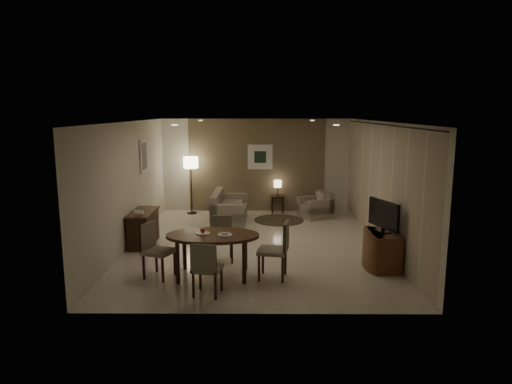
{
  "coord_description": "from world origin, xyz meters",
  "views": [
    {
      "loc": [
        0.06,
        -9.75,
        2.94
      ],
      "look_at": [
        0.0,
        0.2,
        1.15
      ],
      "focal_mm": 32.0,
      "sensor_mm": 36.0,
      "label": 1
    }
  ],
  "objects_px": {
    "chair_near": "(207,268)",
    "chair_right": "(273,250)",
    "chair_left": "(159,251)",
    "chair_far": "(222,239)",
    "side_table": "(278,204)",
    "sofa": "(230,207)",
    "console_desk": "(143,228)",
    "tv_cabinet": "(383,250)",
    "armchair": "(315,205)",
    "floor_lamp": "(191,185)",
    "dining_table": "(213,255)"
  },
  "relations": [
    {
      "from": "chair_near",
      "to": "tv_cabinet",
      "type": "bearing_deg",
      "value": -147.69
    },
    {
      "from": "chair_near",
      "to": "sofa",
      "type": "relative_size",
      "value": 0.53
    },
    {
      "from": "chair_left",
      "to": "armchair",
      "type": "relative_size",
      "value": 1.23
    },
    {
      "from": "console_desk",
      "to": "dining_table",
      "type": "distance_m",
      "value": 2.62
    },
    {
      "from": "tv_cabinet",
      "to": "chair_right",
      "type": "distance_m",
      "value": 2.17
    },
    {
      "from": "chair_far",
      "to": "floor_lamp",
      "type": "distance_m",
      "value": 4.39
    },
    {
      "from": "chair_near",
      "to": "armchair",
      "type": "height_order",
      "value": "chair_near"
    },
    {
      "from": "console_desk",
      "to": "tv_cabinet",
      "type": "xyz_separation_m",
      "value": [
        4.89,
        -1.5,
        -0.03
      ]
    },
    {
      "from": "chair_far",
      "to": "side_table",
      "type": "distance_m",
      "value": 4.55
    },
    {
      "from": "chair_left",
      "to": "chair_right",
      "type": "distance_m",
      "value": 2.01
    },
    {
      "from": "chair_far",
      "to": "armchair",
      "type": "height_order",
      "value": "chair_far"
    },
    {
      "from": "chair_near",
      "to": "armchair",
      "type": "distance_m",
      "value": 5.91
    },
    {
      "from": "chair_far",
      "to": "chair_left",
      "type": "xyz_separation_m",
      "value": [
        -1.05,
        -0.9,
        0.05
      ]
    },
    {
      "from": "side_table",
      "to": "chair_near",
      "type": "bearing_deg",
      "value": -102.78
    },
    {
      "from": "chair_right",
      "to": "sofa",
      "type": "bearing_deg",
      "value": -156.22
    },
    {
      "from": "dining_table",
      "to": "side_table",
      "type": "distance_m",
      "value": 5.39
    },
    {
      "from": "sofa",
      "to": "chair_far",
      "type": "bearing_deg",
      "value": -177.42
    },
    {
      "from": "console_desk",
      "to": "side_table",
      "type": "bearing_deg",
      "value": 46.37
    },
    {
      "from": "dining_table",
      "to": "tv_cabinet",
      "type": "bearing_deg",
      "value": 8.34
    },
    {
      "from": "dining_table",
      "to": "chair_near",
      "type": "distance_m",
      "value": 0.82
    },
    {
      "from": "console_desk",
      "to": "dining_table",
      "type": "height_order",
      "value": "dining_table"
    },
    {
      "from": "tv_cabinet",
      "to": "chair_near",
      "type": "relative_size",
      "value": 1.0
    },
    {
      "from": "tv_cabinet",
      "to": "sofa",
      "type": "distance_m",
      "value": 4.78
    },
    {
      "from": "side_table",
      "to": "chair_far",
      "type": "bearing_deg",
      "value": -106.11
    },
    {
      "from": "console_desk",
      "to": "side_table",
      "type": "height_order",
      "value": "console_desk"
    },
    {
      "from": "tv_cabinet",
      "to": "chair_right",
      "type": "relative_size",
      "value": 0.87
    },
    {
      "from": "chair_near",
      "to": "side_table",
      "type": "bearing_deg",
      "value": -92.58
    },
    {
      "from": "sofa",
      "to": "chair_left",
      "type": "bearing_deg",
      "value": 168.0
    },
    {
      "from": "tv_cabinet",
      "to": "chair_right",
      "type": "bearing_deg",
      "value": -165.71
    },
    {
      "from": "dining_table",
      "to": "console_desk",
      "type": "bearing_deg",
      "value": 131.51
    },
    {
      "from": "chair_right",
      "to": "sofa",
      "type": "distance_m",
      "value": 4.28
    },
    {
      "from": "chair_far",
      "to": "chair_right",
      "type": "bearing_deg",
      "value": -51.37
    },
    {
      "from": "sofa",
      "to": "side_table",
      "type": "height_order",
      "value": "sofa"
    },
    {
      "from": "dining_table",
      "to": "sofa",
      "type": "xyz_separation_m",
      "value": [
        0.04,
        4.08,
        0.01
      ]
    },
    {
      "from": "tv_cabinet",
      "to": "chair_left",
      "type": "xyz_separation_m",
      "value": [
        -4.11,
        -0.51,
        0.14
      ]
    },
    {
      "from": "chair_right",
      "to": "floor_lamp",
      "type": "relative_size",
      "value": 0.63
    },
    {
      "from": "sofa",
      "to": "tv_cabinet",
      "type": "bearing_deg",
      "value": -137.82
    },
    {
      "from": "chair_near",
      "to": "chair_right",
      "type": "bearing_deg",
      "value": -134.67
    },
    {
      "from": "side_table",
      "to": "chair_right",
      "type": "bearing_deg",
      "value": -93.28
    },
    {
      "from": "chair_near",
      "to": "chair_left",
      "type": "relative_size",
      "value": 0.93
    },
    {
      "from": "dining_table",
      "to": "chair_right",
      "type": "bearing_deg",
      "value": -3.84
    },
    {
      "from": "console_desk",
      "to": "floor_lamp",
      "type": "height_order",
      "value": "floor_lamp"
    },
    {
      "from": "sofa",
      "to": "chair_right",
      "type": "bearing_deg",
      "value": -164.72
    },
    {
      "from": "console_desk",
      "to": "chair_near",
      "type": "distance_m",
      "value": 3.28
    },
    {
      "from": "dining_table",
      "to": "armchair",
      "type": "bearing_deg",
      "value": 62.55
    },
    {
      "from": "armchair",
      "to": "side_table",
      "type": "xyz_separation_m",
      "value": [
        -1.02,
        0.63,
        -0.11
      ]
    },
    {
      "from": "console_desk",
      "to": "side_table",
      "type": "relative_size",
      "value": 2.42
    },
    {
      "from": "console_desk",
      "to": "chair_far",
      "type": "relative_size",
      "value": 1.37
    },
    {
      "from": "dining_table",
      "to": "chair_left",
      "type": "distance_m",
      "value": 0.96
    },
    {
      "from": "side_table",
      "to": "dining_table",
      "type": "bearing_deg",
      "value": -104.64
    }
  ]
}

